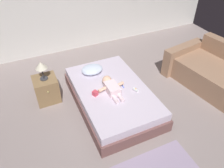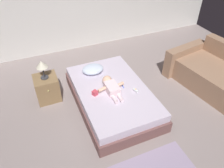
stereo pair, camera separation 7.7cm
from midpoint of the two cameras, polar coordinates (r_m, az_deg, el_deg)
name	(u,v)px [view 2 (the right image)]	position (r m, az deg, el deg)	size (l,w,h in m)	color
ground_plane	(122,130)	(3.69, 3.13, -11.83)	(8.00, 8.00, 0.00)	gray
bed	(112,96)	(3.98, 0.55, -3.25)	(1.24, 1.99, 0.37)	brown
pillow	(93,69)	(4.22, -4.54, 3.87)	(0.41, 0.33, 0.14)	silver
baby	(111,87)	(3.79, 0.29, -0.68)	(0.49, 0.63, 0.17)	white
toothbrush	(122,85)	(3.93, 3.18, -0.25)	(0.02, 0.17, 0.02)	blue
couch	(222,77)	(4.79, 27.11, 1.53)	(1.38, 2.07, 0.79)	#9D765B
nightstand	(47,88)	(4.24, -16.07, -1.03)	(0.42, 0.45, 0.48)	olive
lamp	(42,65)	(3.94, -17.36, 4.68)	(0.21, 0.21, 0.35)	#333338
toy_block	(95,93)	(3.71, -3.89, -2.35)	(0.11, 0.11, 0.08)	#D24051
baby_bottle	(136,90)	(3.81, 6.76, -1.57)	(0.07, 0.11, 0.07)	white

